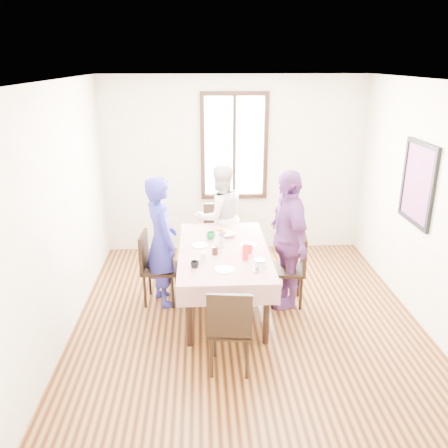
{
  "coord_description": "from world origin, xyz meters",
  "views": [
    {
      "loc": [
        -0.52,
        -4.75,
        2.89
      ],
      "look_at": [
        -0.26,
        0.29,
        1.1
      ],
      "focal_mm": 37.19,
      "sensor_mm": 36.0,
      "label": 1
    }
  ],
  "objects_px": {
    "chair_right": "(287,269)",
    "person_far": "(220,217)",
    "chair_near": "(230,327)",
    "chair_far": "(220,237)",
    "dining_table": "(224,279)",
    "chair_left": "(160,268)",
    "person_right": "(287,239)",
    "person_left": "(160,242)"
  },
  "relations": [
    {
      "from": "chair_left",
      "to": "chair_near",
      "type": "relative_size",
      "value": 1.0
    },
    {
      "from": "dining_table",
      "to": "person_far",
      "type": "distance_m",
      "value": 1.25
    },
    {
      "from": "chair_near",
      "to": "person_far",
      "type": "height_order",
      "value": "person_far"
    },
    {
      "from": "dining_table",
      "to": "chair_near",
      "type": "xyz_separation_m",
      "value": [
        0.0,
        -1.21,
        0.08
      ]
    },
    {
      "from": "chair_right",
      "to": "dining_table",
      "type": "bearing_deg",
      "value": 101.2
    },
    {
      "from": "person_right",
      "to": "person_left",
      "type": "bearing_deg",
      "value": -103.89
    },
    {
      "from": "dining_table",
      "to": "person_far",
      "type": "xyz_separation_m",
      "value": [
        0.0,
        1.19,
        0.4
      ]
    },
    {
      "from": "chair_right",
      "to": "person_right",
      "type": "distance_m",
      "value": 0.4
    },
    {
      "from": "chair_left",
      "to": "chair_near",
      "type": "height_order",
      "value": "same"
    },
    {
      "from": "person_left",
      "to": "person_far",
      "type": "bearing_deg",
      "value": -60.27
    },
    {
      "from": "chair_far",
      "to": "person_far",
      "type": "xyz_separation_m",
      "value": [
        -0.0,
        -0.02,
        0.32
      ]
    },
    {
      "from": "chair_left",
      "to": "person_right",
      "type": "xyz_separation_m",
      "value": [
        1.55,
        -0.11,
        0.4
      ]
    },
    {
      "from": "chair_left",
      "to": "chair_right",
      "type": "bearing_deg",
      "value": 90.48
    },
    {
      "from": "chair_right",
      "to": "person_far",
      "type": "bearing_deg",
      "value": 41.86
    },
    {
      "from": "person_left",
      "to": "person_right",
      "type": "height_order",
      "value": "person_right"
    },
    {
      "from": "chair_far",
      "to": "person_far",
      "type": "relative_size",
      "value": 0.59
    },
    {
      "from": "chair_right",
      "to": "chair_far",
      "type": "height_order",
      "value": "same"
    },
    {
      "from": "dining_table",
      "to": "chair_far",
      "type": "relative_size",
      "value": 1.93
    },
    {
      "from": "chair_right",
      "to": "person_right",
      "type": "bearing_deg",
      "value": 97.19
    },
    {
      "from": "person_left",
      "to": "person_far",
      "type": "xyz_separation_m",
      "value": [
        0.76,
        1.02,
        -0.04
      ]
    },
    {
      "from": "dining_table",
      "to": "person_far",
      "type": "relative_size",
      "value": 1.14
    },
    {
      "from": "dining_table",
      "to": "person_left",
      "type": "distance_m",
      "value": 0.89
    },
    {
      "from": "chair_near",
      "to": "person_right",
      "type": "xyz_separation_m",
      "value": [
        0.76,
        1.26,
        0.4
      ]
    },
    {
      "from": "chair_far",
      "to": "person_left",
      "type": "xyz_separation_m",
      "value": [
        -0.76,
        -1.04,
        0.35
      ]
    },
    {
      "from": "chair_near",
      "to": "person_right",
      "type": "bearing_deg",
      "value": 65.13
    },
    {
      "from": "chair_far",
      "to": "chair_left",
      "type": "bearing_deg",
      "value": 48.34
    },
    {
      "from": "chair_near",
      "to": "person_far",
      "type": "relative_size",
      "value": 0.59
    },
    {
      "from": "chair_left",
      "to": "person_right",
      "type": "relative_size",
      "value": 0.53
    },
    {
      "from": "chair_right",
      "to": "person_left",
      "type": "height_order",
      "value": "person_left"
    },
    {
      "from": "dining_table",
      "to": "chair_right",
      "type": "xyz_separation_m",
      "value": [
        0.78,
        0.05,
        0.08
      ]
    },
    {
      "from": "person_left",
      "to": "person_right",
      "type": "bearing_deg",
      "value": -117.68
    },
    {
      "from": "chair_left",
      "to": "chair_far",
      "type": "height_order",
      "value": "same"
    },
    {
      "from": "chair_left",
      "to": "chair_far",
      "type": "relative_size",
      "value": 1.0
    },
    {
      "from": "person_far",
      "to": "person_right",
      "type": "height_order",
      "value": "person_right"
    },
    {
      "from": "dining_table",
      "to": "person_far",
      "type": "height_order",
      "value": "person_far"
    },
    {
      "from": "chair_left",
      "to": "person_left",
      "type": "bearing_deg",
      "value": 94.5
    },
    {
      "from": "dining_table",
      "to": "chair_near",
      "type": "relative_size",
      "value": 1.93
    },
    {
      "from": "chair_near",
      "to": "person_left",
      "type": "distance_m",
      "value": 1.61
    },
    {
      "from": "dining_table",
      "to": "chair_far",
      "type": "xyz_separation_m",
      "value": [
        0.0,
        1.21,
        0.08
      ]
    },
    {
      "from": "chair_near",
      "to": "person_left",
      "type": "bearing_deg",
      "value": 125.24
    },
    {
      "from": "chair_right",
      "to": "person_far",
      "type": "relative_size",
      "value": 0.59
    },
    {
      "from": "chair_far",
      "to": "person_right",
      "type": "bearing_deg",
      "value": 118.65
    }
  ]
}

